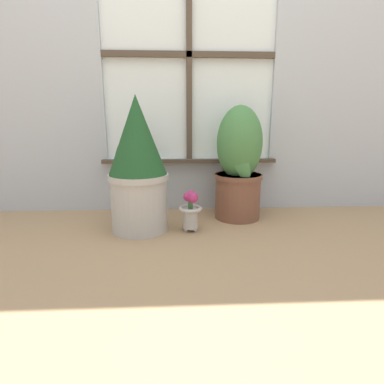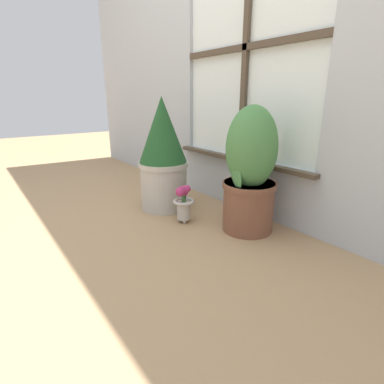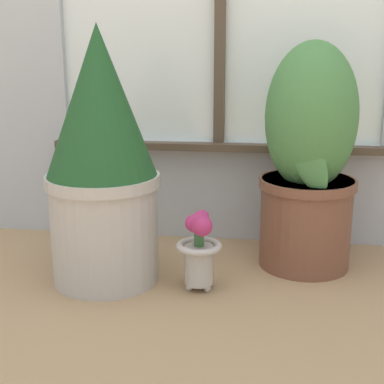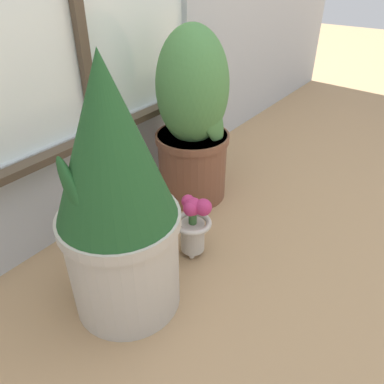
% 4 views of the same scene
% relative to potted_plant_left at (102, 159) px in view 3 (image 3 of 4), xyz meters
% --- Properties ---
extents(ground_plane, '(10.00, 10.00, 0.00)m').
position_rel_potted_plant_left_xyz_m(ground_plane, '(0.29, -0.16, -0.36)').
color(ground_plane, tan).
extents(potted_plant_left, '(0.32, 0.32, 0.72)m').
position_rel_potted_plant_left_xyz_m(potted_plant_left, '(0.00, 0.00, 0.00)').
color(potted_plant_left, '#B7B2A8').
rests_on(potted_plant_left, ground_plane).
extents(potted_plant_right, '(0.29, 0.29, 0.68)m').
position_rel_potted_plant_left_xyz_m(potted_plant_right, '(0.58, 0.19, -0.03)').
color(potted_plant_right, brown).
rests_on(potted_plant_right, ground_plane).
extents(flower_vase, '(0.13, 0.13, 0.22)m').
position_rel_potted_plant_left_xyz_m(flower_vase, '(0.28, -0.04, -0.23)').
color(flower_vase, '#BCB7AD').
rests_on(flower_vase, ground_plane).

